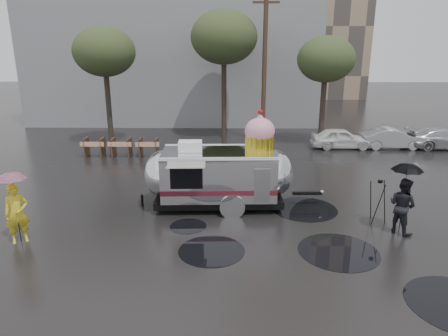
{
  "coord_description": "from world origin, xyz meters",
  "views": [
    {
      "loc": [
        0.44,
        -11.24,
        5.75
      ],
      "look_at": [
        0.21,
        2.84,
        1.49
      ],
      "focal_mm": 32.0,
      "sensor_mm": 36.0,
      "label": 1
    }
  ],
  "objects_px": {
    "person_right": "(402,206)",
    "tripod": "(378,197)",
    "person_left": "(17,214)",
    "airstream_trailer": "(221,173)"
  },
  "relations": [
    {
      "from": "person_left",
      "to": "person_right",
      "type": "relative_size",
      "value": 1.02
    },
    {
      "from": "person_left",
      "to": "airstream_trailer",
      "type": "bearing_deg",
      "value": -5.27
    },
    {
      "from": "person_right",
      "to": "tripod",
      "type": "distance_m",
      "value": 0.93
    },
    {
      "from": "tripod",
      "to": "airstream_trailer",
      "type": "bearing_deg",
      "value": 151.72
    },
    {
      "from": "airstream_trailer",
      "to": "person_left",
      "type": "distance_m",
      "value": 6.83
    },
    {
      "from": "airstream_trailer",
      "to": "tripod",
      "type": "xyz_separation_m",
      "value": [
        5.37,
        -1.36,
        -0.41
      ]
    },
    {
      "from": "person_right",
      "to": "tripod",
      "type": "height_order",
      "value": "person_right"
    },
    {
      "from": "person_left",
      "to": "person_right",
      "type": "distance_m",
      "value": 11.98
    },
    {
      "from": "airstream_trailer",
      "to": "person_right",
      "type": "relative_size",
      "value": 3.77
    },
    {
      "from": "person_left",
      "to": "tripod",
      "type": "relative_size",
      "value": 1.23
    }
  ]
}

